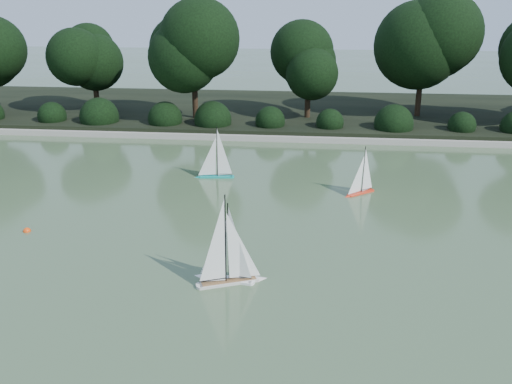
% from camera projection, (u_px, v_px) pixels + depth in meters
% --- Properties ---
extents(ground, '(80.00, 80.00, 0.00)m').
position_uv_depth(ground, '(237.00, 266.00, 10.14)').
color(ground, '#3B5231').
rests_on(ground, ground).
extents(pond_coping, '(40.00, 0.35, 0.18)m').
position_uv_depth(pond_coping, '(275.00, 138.00, 18.54)').
color(pond_coping, gray).
rests_on(pond_coping, ground).
extents(far_bank, '(40.00, 8.00, 0.30)m').
position_uv_depth(far_bank, '(282.00, 112.00, 22.27)').
color(far_bank, black).
rests_on(far_bank, ground).
extents(tree_line, '(26.31, 3.93, 4.39)m').
position_uv_depth(tree_line, '(316.00, 51.00, 19.85)').
color(tree_line, black).
rests_on(tree_line, ground).
extents(shrub_hedge, '(29.10, 1.10, 1.10)m').
position_uv_depth(shrub_hedge, '(277.00, 121.00, 19.27)').
color(shrub_hedge, black).
rests_on(shrub_hedge, ground).
extents(sailboat_white_a, '(1.10, 0.36, 1.49)m').
position_uv_depth(sailboat_white_a, '(222.00, 267.00, 9.58)').
color(sailboat_white_a, white).
rests_on(sailboat_white_a, ground).
extents(sailboat_white_b, '(1.20, 0.64, 1.70)m').
position_uv_depth(sailboat_white_b, '(234.00, 269.00, 9.46)').
color(sailboat_white_b, silver).
rests_on(sailboat_white_b, ground).
extents(sailboat_orange, '(0.79, 0.67, 1.26)m').
position_uv_depth(sailboat_orange, '(359.00, 186.00, 13.64)').
color(sailboat_orange, red).
rests_on(sailboat_orange, ground).
extents(sailboat_teal, '(1.06, 0.27, 1.45)m').
position_uv_depth(sailboat_teal, '(213.00, 169.00, 14.85)').
color(sailboat_teal, '#12978B').
rests_on(sailboat_teal, ground).
extents(race_buoy, '(0.16, 0.16, 0.16)m').
position_uv_depth(race_buoy, '(27.00, 231.00, 11.59)').
color(race_buoy, '#FB470D').
rests_on(race_buoy, ground).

